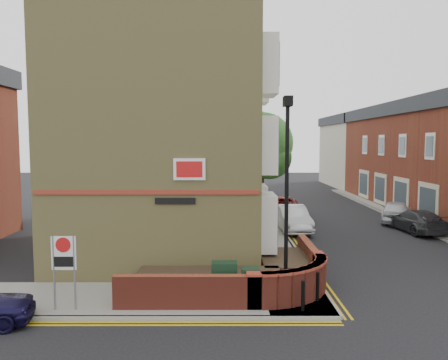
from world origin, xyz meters
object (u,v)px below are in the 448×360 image
zone_sign (64,259)px  silver_car_near (292,218)px  utility_cabinet_large (224,281)px  lamppost (287,198)px

zone_sign → silver_car_near: 14.85m
zone_sign → silver_car_near: (8.61, 12.07, -0.93)m
utility_cabinet_large → zone_sign: zone_sign is taller
lamppost → utility_cabinet_large: lamppost is taller
lamppost → utility_cabinet_large: 3.24m
lamppost → utility_cabinet_large: size_ratio=5.25×
utility_cabinet_large → zone_sign: bearing=-170.3°
utility_cabinet_large → silver_car_near: bearing=70.9°
utility_cabinet_large → lamppost: bearing=-3.0°
lamppost → silver_car_near: size_ratio=1.46×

